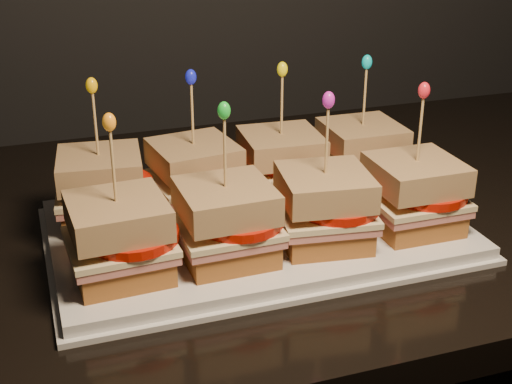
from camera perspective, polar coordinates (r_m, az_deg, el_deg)
name	(u,v)px	position (r m, az deg, el deg)	size (l,w,h in m)	color
granite_slab	(273,216)	(0.87, 1.38, -1.97)	(2.18, 0.65, 0.04)	black
platter	(256,230)	(0.78, 0.00, -3.09)	(0.43, 0.27, 0.02)	silver
platter_rim	(256,235)	(0.78, 0.00, -3.48)	(0.45, 0.28, 0.01)	silver
sandwich_0_bread_bot	(104,210)	(0.80, -12.09, -1.39)	(0.09, 0.09, 0.02)	brown
sandwich_0_ham	(102,197)	(0.79, -12.19, -0.35)	(0.09, 0.09, 0.01)	#BF5E5A
sandwich_0_cheese	(102,191)	(0.79, -12.23, 0.11)	(0.10, 0.09, 0.01)	beige
sandwich_0_tomato	(113,185)	(0.78, -11.35, 0.56)	(0.09, 0.09, 0.01)	#B51607
sandwich_0_bread_top	(100,168)	(0.78, -12.40, 1.92)	(0.09, 0.09, 0.03)	brown
sandwich_0_pick	(96,128)	(0.76, -12.70, 5.05)	(0.00, 0.00, 0.09)	tan
sandwich_0_frill	(92,85)	(0.75, -13.01, 8.30)	(0.01, 0.01, 0.02)	#E5A708
sandwich_1_bread_bot	(195,197)	(0.81, -4.87, -0.42)	(0.09, 0.09, 0.02)	brown
sandwich_1_ham	(195,184)	(0.80, -4.91, 0.61)	(0.09, 0.09, 0.01)	#BF5E5A
sandwich_1_cheese	(195,179)	(0.80, -4.93, 1.07)	(0.10, 0.09, 0.01)	beige
sandwich_1_tomato	(206,173)	(0.80, -4.00, 1.52)	(0.09, 0.09, 0.01)	#B51607
sandwich_1_bread_top	(194,156)	(0.79, -4.99, 2.86)	(0.09, 0.09, 0.03)	brown
sandwich_1_pick	(192,118)	(0.78, -5.11, 5.94)	(0.00, 0.00, 0.09)	tan
sandwich_1_frill	(191,77)	(0.76, -5.23, 9.15)	(0.01, 0.01, 0.02)	#151CD3
sandwich_2_bread_bot	(281,186)	(0.84, 1.98, 0.52)	(0.09, 0.09, 0.02)	brown
sandwich_2_ham	(281,173)	(0.83, 1.99, 1.52)	(0.09, 0.09, 0.01)	#BF5E5A
sandwich_2_cheese	(281,168)	(0.83, 2.00, 1.97)	(0.10, 0.09, 0.01)	beige
sandwich_2_tomato	(292,162)	(0.83, 2.93, 2.40)	(0.09, 0.09, 0.01)	#B51607
sandwich_2_bread_top	(281,146)	(0.82, 2.03, 3.70)	(0.09, 0.09, 0.03)	brown
sandwich_2_pick	(282,109)	(0.81, 2.07, 6.69)	(0.00, 0.00, 0.09)	tan
sandwich_2_frill	(282,69)	(0.79, 2.12, 9.79)	(0.01, 0.01, 0.02)	yellow
sandwich_3_bread_bot	(360,175)	(0.88, 8.30, 1.38)	(0.09, 0.09, 0.02)	brown
sandwich_3_ham	(361,163)	(0.87, 8.36, 2.34)	(0.09, 0.09, 0.01)	#BF5E5A
sandwich_3_cheese	(361,157)	(0.87, 8.39, 2.77)	(0.10, 0.09, 0.01)	beige
sandwich_3_tomato	(372,152)	(0.87, 9.30, 3.18)	(0.09, 0.09, 0.01)	#B51607
sandwich_3_bread_top	(362,136)	(0.86, 8.49, 4.43)	(0.09, 0.09, 0.03)	brown
sandwich_3_pick	(365,100)	(0.85, 8.68, 7.28)	(0.00, 0.00, 0.09)	tan
sandwich_3_frill	(367,62)	(0.84, 8.87, 10.24)	(0.01, 0.01, 0.02)	#08B7C2
sandwich_4_bread_bot	(122,263)	(0.69, -10.71, -5.61)	(0.09, 0.09, 0.02)	brown
sandwich_4_ham	(120,248)	(0.68, -10.81, -4.45)	(0.09, 0.09, 0.01)	#BF5E5A
sandwich_4_cheese	(120,242)	(0.67, -10.85, -3.93)	(0.10, 0.09, 0.01)	beige
sandwich_4_tomato	(133,235)	(0.67, -9.81, -3.44)	(0.09, 0.09, 0.01)	#B51607
sandwich_4_bread_top	(117,216)	(0.66, -11.03, -1.88)	(0.09, 0.09, 0.03)	brown
sandwich_4_pick	(113,170)	(0.65, -11.34, 1.71)	(0.00, 0.00, 0.09)	tan
sandwich_4_frill	(109,122)	(0.63, -11.67, 5.50)	(0.01, 0.01, 0.02)	orange
sandwich_5_bread_bot	(227,246)	(0.70, -2.37, -4.37)	(0.09, 0.09, 0.02)	brown
sandwich_5_ham	(226,232)	(0.70, -2.39, -3.22)	(0.09, 0.09, 0.01)	#BF5E5A
sandwich_5_cheese	(226,226)	(0.69, -2.40, -2.71)	(0.10, 0.09, 0.01)	beige
sandwich_5_tomato	(240,220)	(0.69, -1.31, -2.22)	(0.09, 0.09, 0.01)	#B51607
sandwich_5_bread_top	(226,201)	(0.68, -2.44, -0.69)	(0.09, 0.09, 0.03)	brown
sandwich_5_pick	(225,157)	(0.66, -2.50, 2.82)	(0.00, 0.00, 0.09)	tan
sandwich_5_frill	(224,111)	(0.65, -2.57, 6.53)	(0.01, 0.01, 0.02)	green
sandwich_6_bread_bot	(323,231)	(0.74, 5.38, -3.12)	(0.09, 0.09, 0.02)	brown
sandwich_6_ham	(324,217)	(0.73, 5.43, -2.02)	(0.09, 0.09, 0.01)	#BF5E5A
sandwich_6_cheese	(324,211)	(0.73, 5.45, -1.52)	(0.10, 0.09, 0.01)	beige
sandwich_6_tomato	(337,205)	(0.72, 6.53, -1.04)	(0.09, 0.09, 0.01)	#B51607
sandwich_6_bread_top	(325,187)	(0.71, 5.53, 0.42)	(0.09, 0.09, 0.03)	brown
sandwich_6_pick	(327,145)	(0.70, 5.68, 3.80)	(0.00, 0.00, 0.09)	tan
sandwich_6_frill	(329,100)	(0.68, 5.83, 7.34)	(0.01, 0.01, 0.02)	#BF20AA
sandwich_7_bread_bot	(412,217)	(0.78, 12.34, -1.95)	(0.09, 0.09, 0.02)	brown
sandwich_7_ham	(413,203)	(0.77, 12.45, -0.90)	(0.09, 0.09, 0.01)	#BF5E5A
sandwich_7_cheese	(414,197)	(0.77, 12.49, -0.43)	(0.10, 0.09, 0.01)	beige
sandwich_7_tomato	(427,192)	(0.77, 13.53, 0.03)	(0.09, 0.09, 0.01)	#B51607
sandwich_7_bread_top	(416,174)	(0.76, 12.67, 1.41)	(0.09, 0.09, 0.03)	brown
sandwich_7_pick	(420,133)	(0.74, 12.98, 4.60)	(0.00, 0.00, 0.09)	tan
sandwich_7_frill	(424,90)	(0.73, 13.30, 7.92)	(0.01, 0.01, 0.02)	red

